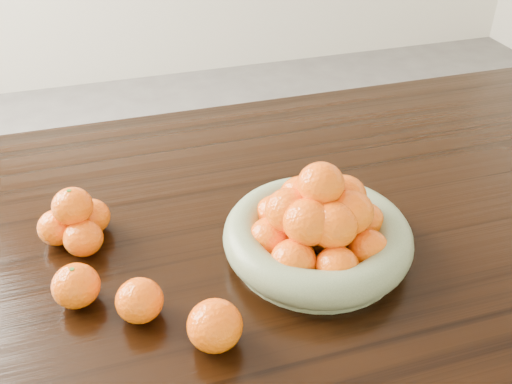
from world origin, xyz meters
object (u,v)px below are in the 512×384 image
object	(u,v)px
orange_pyramid	(76,222)
loose_orange_0	(76,286)
fruit_bowl	(318,228)
dining_table	(257,254)

from	to	relation	value
orange_pyramid	loose_orange_0	xyz separation A→B (m)	(-0.01, -0.16, -0.01)
fruit_bowl	loose_orange_0	size ratio (longest dim) A/B	4.35
dining_table	orange_pyramid	xyz separation A→B (m)	(-0.33, 0.03, 0.13)
orange_pyramid	loose_orange_0	distance (m)	0.16
dining_table	fruit_bowl	world-z (taller)	fruit_bowl
dining_table	fruit_bowl	xyz separation A→B (m)	(0.08, -0.13, 0.14)
loose_orange_0	orange_pyramid	bearing A→B (deg)	87.23
orange_pyramid	loose_orange_0	size ratio (longest dim) A/B	1.71
dining_table	loose_orange_0	xyz separation A→B (m)	(-0.34, -0.13, 0.13)
dining_table	orange_pyramid	size ratio (longest dim) A/B	15.15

